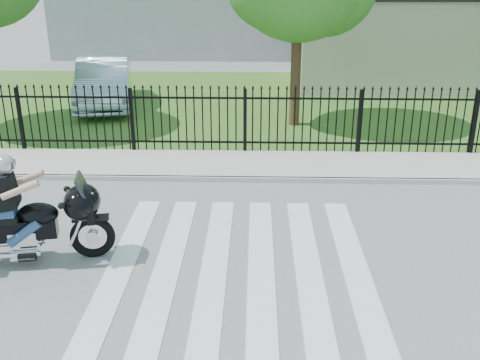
{
  "coord_description": "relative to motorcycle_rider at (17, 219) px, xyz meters",
  "views": [
    {
      "loc": [
        0.28,
        -8.34,
        4.87
      ],
      "look_at": [
        -0.01,
        1.55,
        1.0
      ],
      "focal_mm": 42.0,
      "sensor_mm": 36.0,
      "label": 1
    }
  ],
  "objects": [
    {
      "name": "curb",
      "position": [
        3.73,
        3.88,
        -0.76
      ],
      "size": [
        40.0,
        0.12,
        0.12
      ],
      "primitive_type": "cube",
      "color": "#ADAAA3",
      "rests_on": "ground"
    },
    {
      "name": "ground",
      "position": [
        3.73,
        -0.12,
        -0.82
      ],
      "size": [
        120.0,
        120.0,
        0.0
      ],
      "primitive_type": "plane",
      "color": "slate",
      "rests_on": "ground"
    },
    {
      "name": "crosswalk",
      "position": [
        3.73,
        -0.12,
        -0.81
      ],
      "size": [
        5.0,
        5.5,
        0.01
      ],
      "primitive_type": null,
      "color": "silver",
      "rests_on": "ground"
    },
    {
      "name": "building_low",
      "position": [
        10.73,
        15.88,
        0.93
      ],
      "size": [
        10.0,
        6.0,
        3.5
      ],
      "primitive_type": "cube",
      "color": "#B7AA99",
      "rests_on": "ground"
    },
    {
      "name": "grass_strip",
      "position": [
        3.73,
        11.88,
        -0.81
      ],
      "size": [
        40.0,
        12.0,
        0.02
      ],
      "primitive_type": "cube",
      "color": "#2C6121",
      "rests_on": "ground"
    },
    {
      "name": "motorcycle_rider",
      "position": [
        0.0,
        0.0,
        0.0
      ],
      "size": [
        3.0,
        1.35,
        2.0
      ],
      "rotation": [
        0.0,
        0.0,
        0.19
      ],
      "color": "black",
      "rests_on": "ground"
    },
    {
      "name": "iron_fence",
      "position": [
        3.73,
        5.88,
        0.08
      ],
      "size": [
        26.0,
        0.04,
        1.8
      ],
      "color": "black",
      "rests_on": "ground"
    },
    {
      "name": "parked_car",
      "position": [
        -1.39,
        11.17,
        0.04
      ],
      "size": [
        2.75,
        5.36,
        1.68
      ],
      "primitive_type": "imported",
      "rotation": [
        0.0,
        0.0,
        0.2
      ],
      "color": "#AEC0DB",
      "rests_on": "grass_strip"
    },
    {
      "name": "sidewalk",
      "position": [
        3.73,
        4.88,
        -0.76
      ],
      "size": [
        40.0,
        2.0,
        0.12
      ],
      "primitive_type": "cube",
      "color": "#ADAAA3",
      "rests_on": "ground"
    }
  ]
}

